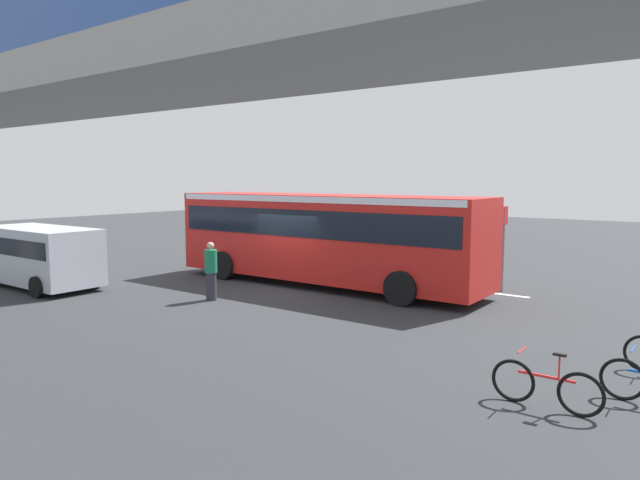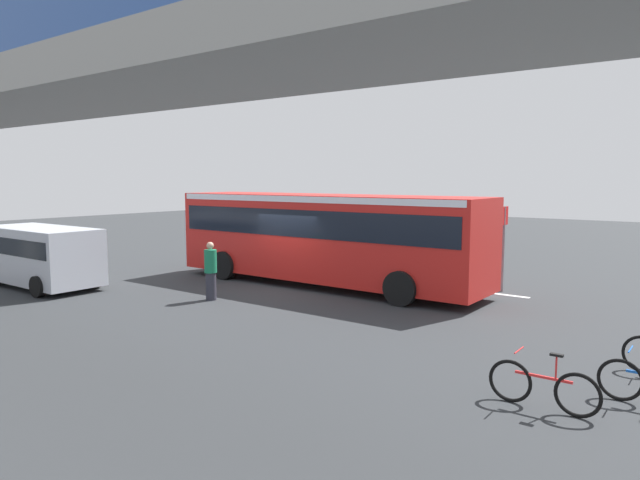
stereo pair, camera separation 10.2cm
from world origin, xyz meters
name	(u,v)px [view 2 (the right image)]	position (x,y,z in m)	size (l,w,h in m)	color
ground	(293,288)	(0.00, 0.00, 0.00)	(80.00, 80.00, 0.00)	#2D3033
city_bus	(324,232)	(-0.61, -0.99, 1.88)	(11.54, 2.85, 3.15)	red
parked_van	(41,253)	(6.96, 5.04, 1.18)	(4.80, 2.17, 2.05)	#B7BCC6
bicycle_red	(543,387)	(-9.75, 5.51, 0.37)	(1.77, 0.44, 0.96)	black
pedestrian	(211,271)	(0.75, 3.02, 0.89)	(0.38, 0.38, 1.79)	#2D2D38
traffic_sign	(504,234)	(-5.96, -3.60, 1.89)	(0.08, 0.60, 2.80)	slate
lane_dash_leftmost	(498,294)	(-6.00, -3.13, 0.00)	(2.00, 0.20, 0.01)	silver
lane_dash_left	(390,281)	(-2.00, -3.13, 0.00)	(2.00, 0.20, 0.01)	silver
lane_dash_centre	(304,270)	(2.00, -3.13, 0.00)	(2.00, 0.20, 0.01)	silver
lane_dash_right	(234,261)	(6.00, -3.13, 0.00)	(2.00, 0.20, 0.01)	silver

